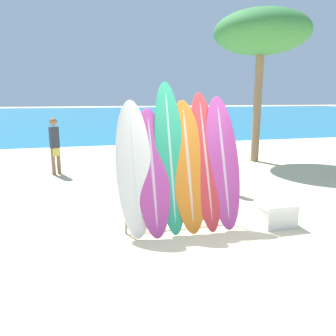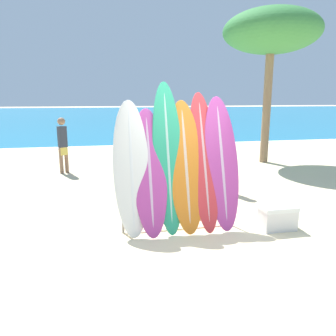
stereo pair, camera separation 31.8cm
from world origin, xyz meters
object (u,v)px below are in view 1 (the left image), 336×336
surfboard_slot_4 (206,160)px  person_near_water (218,152)px  surfboard_slot_2 (170,157)px  person_far_left (55,144)px  surfboard_slot_1 (152,172)px  palm_tree (261,34)px  person_mid_beach (161,132)px  surfboard_slot_0 (134,169)px  surfboard_slot_5 (223,162)px  surfboard_slot_3 (188,165)px  cooler_box (278,215)px  surfboard_rack (180,202)px

surfboard_slot_4 → person_near_water: 2.25m
surfboard_slot_2 → person_far_left: size_ratio=1.51×
surfboard_slot_1 → palm_tree: 7.68m
surfboard_slot_4 → person_mid_beach: bearing=82.2°
palm_tree → person_far_left: bearing=-176.9°
surfboard_slot_0 → surfboard_slot_5: (1.54, 0.02, 0.03)m
surfboard_slot_4 → person_near_water: (1.07, 1.97, -0.22)m
surfboard_slot_4 → palm_tree: bearing=53.0°
person_far_left → person_near_water: bearing=112.0°
surfboard_slot_5 → person_far_left: (-3.09, 4.72, -0.22)m
surfboard_slot_1 → surfboard_slot_5: 1.25m
surfboard_slot_2 → person_far_left: surfboard_slot_2 is taller
surfboard_slot_4 → person_far_left: 5.47m
person_near_water → person_mid_beach: 5.47m
surfboard_slot_5 → surfboard_slot_4: bearing=175.3°
surfboard_slot_5 → person_far_left: 5.65m
surfboard_slot_1 → surfboard_slot_3: 0.62m
palm_tree → surfboard_slot_5: bearing=-124.6°
person_mid_beach → person_far_left: size_ratio=0.98×
cooler_box → person_far_left: bearing=127.7°
palm_tree → surfboard_slot_0: bearing=-134.7°
surfboard_slot_3 → surfboard_slot_5: bearing=0.6°
person_far_left → surfboard_slot_1: bearing=78.6°
person_mid_beach → palm_tree: palm_tree is taller
surfboard_rack → surfboard_slot_0: (-0.76, 0.03, 0.61)m
surfboard_slot_3 → person_far_left: 5.33m
surfboard_slot_0 → person_near_water: surfboard_slot_0 is taller
surfboard_slot_0 → surfboard_slot_3: size_ratio=1.00×
surfboard_slot_2 → person_mid_beach: 7.61m
surfboard_slot_3 → cooler_box: surfboard_slot_3 is taller
surfboard_slot_1 → surfboard_slot_2: size_ratio=0.82×
surfboard_slot_5 → person_near_water: bearing=69.0°
surfboard_slot_0 → surfboard_slot_5: bearing=0.9°
surfboard_rack → surfboard_slot_0: bearing=177.8°
surfboard_slot_0 → surfboard_slot_1: size_ratio=1.07×
surfboard_slot_3 → person_far_left: bearing=117.5°
surfboard_slot_2 → surfboard_slot_4: (0.62, -0.01, -0.08)m
cooler_box → surfboard_slot_4: bearing=159.6°
surfboard_rack → cooler_box: 1.72m
cooler_box → palm_tree: bearing=64.4°
surfboard_slot_1 → surfboard_slot_3: (0.61, 0.02, 0.07)m
surfboard_slot_1 → surfboard_slot_4: size_ratio=0.88×
surfboard_slot_0 → person_far_left: surfboard_slot_0 is taller
person_near_water → person_mid_beach: (-0.06, 5.47, -0.05)m
surfboard_slot_4 → palm_tree: palm_tree is taller
person_near_water → person_mid_beach: size_ratio=1.06×
surfboard_slot_5 → person_mid_beach: 7.50m
palm_tree → surfboard_slot_1: bearing=-132.9°
surfboard_slot_1 → cooler_box: bearing=-10.3°
surfboard_slot_5 → surfboard_slot_2: bearing=177.6°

